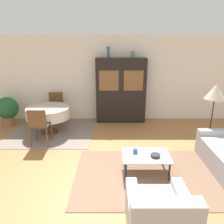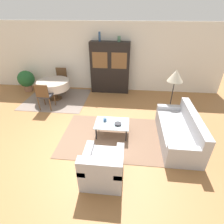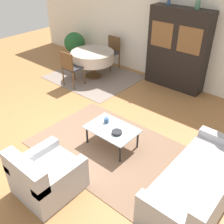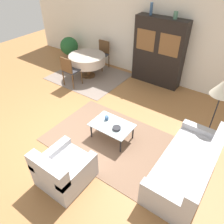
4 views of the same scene
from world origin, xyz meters
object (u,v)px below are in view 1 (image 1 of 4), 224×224
Objects in this scene: dining_chair_near at (40,124)px; bowl at (156,156)px; vase_short at (133,55)px; dining_table at (49,113)px; floor_lamp at (216,93)px; cup at (136,151)px; armchair at (160,217)px; coffee_table at (146,157)px; dining_chair_far at (56,105)px; vase_tall at (109,52)px; potted_plant at (8,109)px; display_cabinet at (121,91)px.

dining_chair_near is 2.91m from bowl.
vase_short reaches higher than dining_chair_near.
dining_table is at bearing -158.22° from vase_short.
floor_lamp is 16.22× the size of cup.
vase_short reaches higher than bowl.
dining_chair_near is 5.14× the size of bowl.
dining_chair_near is (-2.41, 2.68, 0.26)m from armchair.
dining_table is at bearing 90.00° from dining_chair_near.
vase_short is (2.40, 0.96, 1.52)m from dining_table.
dining_chair_far reaches higher than coffee_table.
vase_tall reaches higher than armchair.
bowl is 4.93m from potted_plant.
cup is (2.24, -1.94, -0.15)m from dining_table.
dining_chair_near reaches higher than cup.
potted_plant is (-3.92, 2.68, 0.14)m from coffee_table.
armchair is 0.94× the size of dining_chair_near.
dining_chair_near is at bearing -45.15° from potted_plant.
bowl is at bearing -140.23° from floor_lamp.
potted_plant is (-5.72, 1.39, -0.83)m from floor_lamp.
floor_lamp is 2.50m from cup.
dining_chair_near is at bearing -143.52° from vase_short.
vase_short is 0.22× the size of potted_plant.
bowl is at bearing -86.00° from vase_short.
dining_table is at bearing -155.05° from display_cabinet.
display_cabinet is 1.16m from vase_short.
vase_short is at bearing 21.78° from dining_table.
floor_lamp is at bearing -9.74° from dining_table.
dining_table is 6.47× the size of bowl.
dining_table is 4.37m from floor_lamp.
potted_plant is (-1.47, -0.15, -0.07)m from dining_chair_far.
vase_tall reaches higher than floor_lamp.
bowl is 3.49m from vase_short.
dining_chair_near is 4.31m from floor_lamp.
dining_table is (-2.06, -0.96, -0.42)m from display_cabinet.
armchair is at bearing -48.08° from dining_chair_near.
potted_plant is (-3.88, 4.16, 0.19)m from armchair.
vase_short reaches higher than floor_lamp.
armchair is 9.43× the size of cup.
vase_tall is at bearing 146.68° from floor_lamp.
cup is 0.29× the size of vase_tall.
floor_lamp reaches higher than bowl.
floor_lamp reaches higher than cup.
floor_lamp is 4.70× the size of vase_tall.
armchair is 0.44× the size of display_cabinet.
dining_table is at bearing -150.17° from vase_tall.
potted_plant is at bearing -174.65° from vase_tall.
armchair is 4.53m from display_cabinet.
vase_short is 4.21m from potted_plant.
potted_plant is (-3.88, -0.29, -1.62)m from vase_short.
cup is at bearing -26.67° from dining_chair_near.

